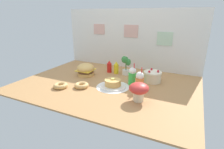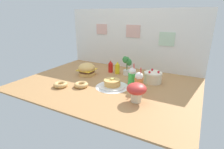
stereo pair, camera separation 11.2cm
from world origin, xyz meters
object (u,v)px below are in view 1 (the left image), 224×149
at_px(cream_soda_cup, 132,76).
at_px(donut_pink_glaze, 61,85).
at_px(pancake_stack, 113,84).
at_px(orange_float_cup, 140,81).
at_px(potted_plant, 126,65).
at_px(mustard_bottle, 116,68).
at_px(layer_cake, 152,77).
at_px(mushroom_stool, 139,90).
at_px(donut_chocolate, 82,85).
at_px(burger, 86,70).
at_px(ketchup_bottle, 109,67).

xyz_separation_m(cream_soda_cup, donut_pink_glaze, (-0.83, -0.54, -0.09)).
xyz_separation_m(pancake_stack, donut_pink_glaze, (-0.62, -0.32, -0.02)).
relative_size(orange_float_cup, donut_pink_glaze, 1.61).
bearing_deg(cream_soda_cup, potted_plant, 123.87).
bearing_deg(mustard_bottle, donut_pink_glaze, -116.46).
distance_m(cream_soda_cup, orange_float_cup, 0.21).
bearing_deg(layer_cake, mushroom_stool, -90.35).
height_order(mustard_bottle, potted_plant, potted_plant).
distance_m(orange_float_cup, donut_pink_glaze, 1.05).
bearing_deg(mustard_bottle, layer_cake, -10.85).
relative_size(orange_float_cup, donut_chocolate, 1.61).
bearing_deg(donut_pink_glaze, layer_cake, 35.08).
distance_m(cream_soda_cup, donut_chocolate, 0.71).
bearing_deg(burger, ketchup_bottle, 47.37).
bearing_deg(donut_pink_glaze, orange_float_cup, 21.95).
bearing_deg(cream_soda_cup, layer_cake, 41.70).
relative_size(orange_float_cup, mushroom_stool, 1.36).
relative_size(burger, donut_pink_glaze, 1.43).
xyz_separation_m(pancake_stack, cream_soda_cup, (0.20, 0.21, 0.07)).
relative_size(layer_cake, donut_pink_glaze, 1.34).
relative_size(pancake_stack, potted_plant, 1.11).
relative_size(pancake_stack, donut_pink_glaze, 1.83).
height_order(layer_cake, potted_plant, potted_plant).
height_order(ketchup_bottle, donut_chocolate, ketchup_bottle).
distance_m(ketchup_bottle, donut_pink_glaze, 0.93).
distance_m(pancake_stack, layer_cake, 0.61).
distance_m(ketchup_bottle, orange_float_cup, 0.83).
relative_size(layer_cake, orange_float_cup, 0.83).
bearing_deg(donut_chocolate, orange_float_cup, 20.00).
relative_size(pancake_stack, mustard_bottle, 1.70).
distance_m(pancake_stack, orange_float_cup, 0.36).
height_order(burger, donut_pink_glaze, burger).
bearing_deg(donut_chocolate, layer_cake, 37.21).
bearing_deg(pancake_stack, layer_cake, 44.00).
height_order(burger, orange_float_cup, orange_float_cup).
height_order(pancake_stack, donut_pink_glaze, pancake_stack).
distance_m(mustard_bottle, cream_soda_cup, 0.52).
distance_m(burger, mustard_bottle, 0.50).
xyz_separation_m(donut_chocolate, mushroom_stool, (0.81, -0.04, 0.10)).
bearing_deg(layer_cake, orange_float_cup, -103.84).
bearing_deg(burger, potted_plant, 27.88).
relative_size(burger, layer_cake, 1.06).
bearing_deg(mushroom_stool, donut_chocolate, 177.20).
relative_size(donut_pink_glaze, mushroom_stool, 0.85).
relative_size(layer_cake, mushroom_stool, 1.13).
xyz_separation_m(layer_cake, donut_chocolate, (-0.81, -0.62, -0.05)).
height_order(burger, cream_soda_cup, cream_soda_cup).
xyz_separation_m(cream_soda_cup, donut_chocolate, (-0.58, -0.41, -0.09)).
relative_size(layer_cake, cream_soda_cup, 0.83).
distance_m(orange_float_cup, donut_chocolate, 0.78).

